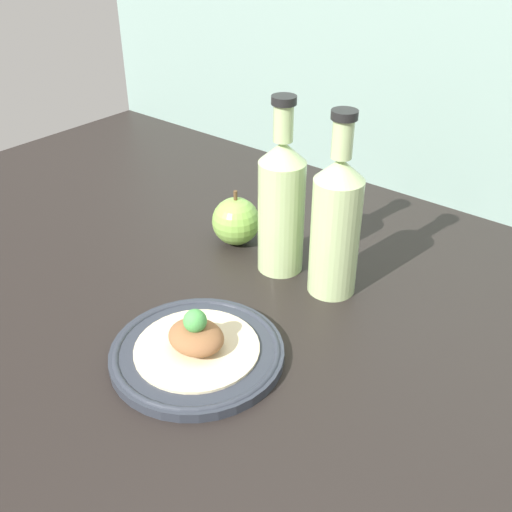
# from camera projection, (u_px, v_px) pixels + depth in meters

# --- Properties ---
(ground_plane) EXTENTS (1.80, 1.10, 0.04)m
(ground_plane) POSITION_uv_depth(u_px,v_px,m) (261.00, 332.00, 0.89)
(ground_plane) COLOR black
(plate) EXTENTS (0.24, 0.24, 0.02)m
(plate) POSITION_uv_depth(u_px,v_px,m) (197.00, 352.00, 0.80)
(plate) COLOR #2D333D
(plate) RESTS_ON ground_plane
(plated_food) EXTENTS (0.17, 0.17, 0.06)m
(plated_food) POSITION_uv_depth(u_px,v_px,m) (196.00, 339.00, 0.79)
(plated_food) COLOR beige
(plated_food) RESTS_ON plate
(cider_bottle_left) EXTENTS (0.07, 0.07, 0.29)m
(cider_bottle_left) POSITION_uv_depth(u_px,v_px,m) (281.00, 203.00, 0.94)
(cider_bottle_left) COLOR #B7D18E
(cider_bottle_left) RESTS_ON ground_plane
(cider_bottle_right) EXTENTS (0.07, 0.07, 0.29)m
(cider_bottle_right) POSITION_uv_depth(u_px,v_px,m) (336.00, 223.00, 0.89)
(cider_bottle_right) COLOR #B7D18E
(cider_bottle_right) RESTS_ON ground_plane
(apple) EXTENTS (0.08, 0.08, 0.10)m
(apple) POSITION_uv_depth(u_px,v_px,m) (236.00, 221.00, 1.05)
(apple) COLOR #84B74C
(apple) RESTS_ON ground_plane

